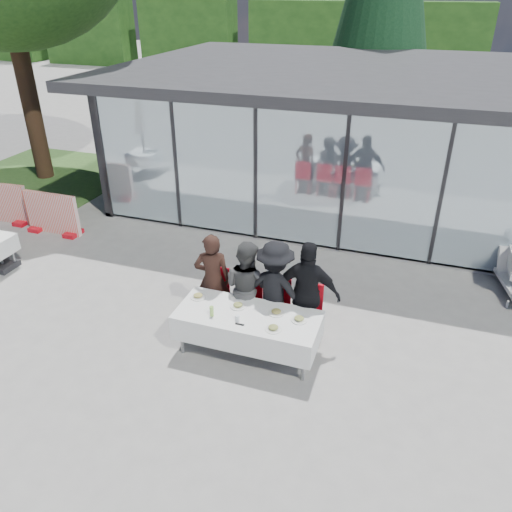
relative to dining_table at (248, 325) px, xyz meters
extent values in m
plane|color=gray|center=(-0.30, -0.09, -0.54)|extent=(90.00, 90.00, 0.00)
cube|color=gray|center=(1.70, 7.91, -0.49)|extent=(14.00, 8.00, 0.10)
cube|color=black|center=(1.70, 11.81, 1.06)|extent=(14.00, 0.20, 3.20)
cube|color=black|center=(-5.20, 7.91, 1.06)|extent=(0.20, 8.00, 3.20)
cube|color=silver|center=(1.70, 3.94, 1.06)|extent=(13.60, 0.06, 3.10)
cube|color=#2D2D30|center=(1.70, 7.51, 2.78)|extent=(14.80, 8.80, 0.24)
cube|color=#262628|center=(-5.10, 3.94, 1.06)|extent=(0.08, 0.10, 3.10)
cube|color=#262628|center=(-3.15, 3.94, 1.06)|extent=(0.08, 0.10, 3.10)
cube|color=#262628|center=(-1.21, 3.94, 1.06)|extent=(0.08, 0.10, 3.10)
cube|color=#262628|center=(0.73, 3.94, 1.06)|extent=(0.08, 0.10, 3.10)
cube|color=#262628|center=(2.67, 3.94, 1.06)|extent=(0.08, 0.10, 3.10)
cube|color=red|center=(-0.80, 6.41, -0.09)|extent=(0.45, 0.45, 0.90)
cube|color=red|center=(0.70, 6.91, -0.09)|extent=(0.45, 0.45, 0.90)
cube|color=red|center=(3.20, 6.41, -0.09)|extent=(0.45, 0.45, 0.90)
cube|color=#1A3D13|center=(-30.30, 27.91, 1.66)|extent=(6.50, 2.00, 4.40)
cube|color=#1A3D13|center=(-22.30, 27.91, 1.66)|extent=(6.50, 2.00, 4.40)
cube|color=#1A3D13|center=(-14.30, 27.91, 1.66)|extent=(6.50, 2.00, 4.40)
cube|color=#1A3D13|center=(-6.30, 27.91, 1.66)|extent=(6.50, 2.00, 4.40)
cube|color=#1A3D13|center=(1.70, 27.91, 1.66)|extent=(6.50, 2.00, 4.40)
cube|color=silver|center=(0.00, 0.00, 0.00)|extent=(2.26, 0.96, 0.42)
cylinder|color=gray|center=(-1.00, -0.35, -0.18)|extent=(0.06, 0.06, 0.71)
cylinder|color=gray|center=(1.00, -0.35, -0.18)|extent=(0.06, 0.06, 0.71)
cylinder|color=gray|center=(-1.00, 0.35, -0.18)|extent=(0.06, 0.06, 0.71)
cylinder|color=gray|center=(1.00, 0.35, -0.18)|extent=(0.06, 0.06, 0.71)
imported|color=black|center=(-0.86, 0.64, 0.31)|extent=(0.77, 0.77, 1.69)
cube|color=red|center=(-0.86, 0.66, -0.09)|extent=(0.44, 0.44, 0.05)
cube|color=red|center=(-0.86, 0.86, 0.16)|extent=(0.44, 0.04, 0.55)
cylinder|color=red|center=(-1.04, 0.48, -0.32)|extent=(0.04, 0.04, 0.43)
cylinder|color=red|center=(-0.68, 0.48, -0.32)|extent=(0.04, 0.04, 0.43)
cylinder|color=red|center=(-1.04, 0.84, -0.32)|extent=(0.04, 0.04, 0.43)
cylinder|color=red|center=(-0.68, 0.84, -0.32)|extent=(0.04, 0.04, 0.43)
imported|color=#444444|center=(-0.26, 0.64, 0.29)|extent=(1.03, 1.03, 1.66)
cube|color=red|center=(-0.26, 0.66, -0.09)|extent=(0.44, 0.44, 0.05)
cube|color=red|center=(-0.26, 0.86, 0.16)|extent=(0.44, 0.04, 0.55)
cylinder|color=red|center=(-0.44, 0.48, -0.32)|extent=(0.04, 0.04, 0.43)
cylinder|color=red|center=(-0.08, 0.48, -0.32)|extent=(0.04, 0.04, 0.43)
cylinder|color=red|center=(-0.44, 0.84, -0.32)|extent=(0.04, 0.04, 0.43)
cylinder|color=red|center=(-0.08, 0.84, -0.32)|extent=(0.04, 0.04, 0.43)
imported|color=black|center=(0.24, 0.64, 0.33)|extent=(1.22, 1.22, 1.73)
cube|color=red|center=(0.24, 0.66, -0.09)|extent=(0.44, 0.44, 0.05)
cube|color=red|center=(0.24, 0.86, 0.16)|extent=(0.44, 0.04, 0.55)
cylinder|color=red|center=(0.06, 0.48, -0.32)|extent=(0.04, 0.04, 0.43)
cylinder|color=red|center=(0.42, 0.48, -0.32)|extent=(0.04, 0.04, 0.43)
cylinder|color=red|center=(0.06, 0.84, -0.32)|extent=(0.04, 0.04, 0.43)
cylinder|color=red|center=(0.42, 0.84, -0.32)|extent=(0.04, 0.04, 0.43)
imported|color=black|center=(0.79, 0.64, 0.37)|extent=(1.07, 1.07, 1.81)
cube|color=red|center=(0.79, 0.66, -0.09)|extent=(0.44, 0.44, 0.05)
cube|color=red|center=(0.79, 0.86, 0.16)|extent=(0.44, 0.04, 0.55)
cylinder|color=red|center=(0.61, 0.48, -0.32)|extent=(0.04, 0.04, 0.43)
cylinder|color=red|center=(0.97, 0.48, -0.32)|extent=(0.04, 0.04, 0.43)
cylinder|color=red|center=(0.61, 0.84, -0.32)|extent=(0.04, 0.04, 0.43)
cylinder|color=red|center=(0.97, 0.84, -0.32)|extent=(0.04, 0.04, 0.43)
cylinder|color=silver|center=(-0.93, 0.18, 0.22)|extent=(0.25, 0.25, 0.01)
ellipsoid|color=tan|center=(-0.93, 0.18, 0.25)|extent=(0.15, 0.15, 0.05)
cylinder|color=silver|center=(-0.22, 0.14, 0.22)|extent=(0.25, 0.25, 0.01)
ellipsoid|color=#4B6C28|center=(-0.22, 0.14, 0.25)|extent=(0.15, 0.15, 0.05)
cylinder|color=silver|center=(0.41, 0.16, 0.22)|extent=(0.25, 0.25, 0.01)
ellipsoid|color=tan|center=(0.41, 0.16, 0.25)|extent=(0.15, 0.15, 0.05)
cylinder|color=silver|center=(0.80, 0.10, 0.22)|extent=(0.25, 0.25, 0.01)
ellipsoid|color=#4B6C28|center=(0.80, 0.10, 0.25)|extent=(0.15, 0.15, 0.05)
cylinder|color=silver|center=(0.49, -0.25, 0.22)|extent=(0.25, 0.25, 0.01)
ellipsoid|color=#4B6C28|center=(0.49, -0.25, 0.25)|extent=(0.15, 0.15, 0.05)
cylinder|color=#8ABD4F|center=(-0.51, -0.22, 0.30)|extent=(0.06, 0.06, 0.17)
cylinder|color=silver|center=(-0.09, -0.22, 0.26)|extent=(0.07, 0.07, 0.10)
cube|color=black|center=(-0.02, -0.30, 0.22)|extent=(0.14, 0.03, 0.01)
cylinder|color=gray|center=(-5.62, 1.06, -0.18)|extent=(0.05, 0.05, 0.72)
cube|color=black|center=(-5.81, 0.91, -0.48)|extent=(0.50, 0.50, 0.12)
cube|color=red|center=(-5.89, 2.71, -0.04)|extent=(1.40, 0.12, 1.00)
cube|color=red|center=(-6.39, 2.71, -0.49)|extent=(0.30, 0.45, 0.10)
cube|color=red|center=(-5.39, 2.71, -0.49)|extent=(0.30, 0.45, 0.10)
cube|color=red|center=(-7.49, 2.86, -0.04)|extent=(1.40, 0.22, 1.00)
cube|color=red|center=(-6.99, 2.86, -0.49)|extent=(0.30, 0.45, 0.10)
cylinder|color=silver|center=(4.11, 2.76, -0.47)|extent=(0.04, 0.04, 0.14)
cylinder|color=silver|center=(4.11, 3.86, -0.47)|extent=(0.04, 0.04, 0.14)
cylinder|color=#382316|center=(-8.80, 5.91, 1.66)|extent=(0.50, 0.50, 4.40)
cylinder|color=#382316|center=(0.20, 12.91, 0.46)|extent=(0.44, 0.44, 2.00)
cube|color=#385926|center=(-8.80, 5.91, -0.53)|extent=(5.00, 5.00, 0.02)
camera|label=1|loc=(2.18, -5.99, 4.73)|focal=35.00mm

